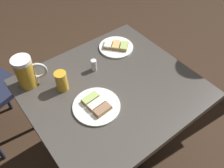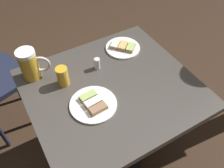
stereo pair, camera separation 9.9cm
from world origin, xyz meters
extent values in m
plane|color=#382619|center=(0.00, 0.00, 0.00)|extent=(6.00, 6.00, 0.00)
cylinder|color=black|center=(0.00, 0.00, 0.01)|extent=(0.44, 0.44, 0.01)
cylinder|color=black|center=(0.00, 0.00, 0.39)|extent=(0.09, 0.09, 0.74)
cube|color=#423D38|center=(0.00, 0.00, 0.76)|extent=(0.73, 0.80, 0.04)
cylinder|color=white|center=(0.22, -0.20, 0.78)|extent=(0.19, 0.19, 0.01)
cube|color=#9E7547|center=(0.19, -0.23, 0.79)|extent=(0.08, 0.08, 0.01)
cube|color=#ADC66B|center=(0.19, -0.23, 0.80)|extent=(0.08, 0.08, 0.01)
cube|color=#9E7547|center=(0.22, -0.20, 0.79)|extent=(0.08, 0.08, 0.01)
cube|color=#E5B266|center=(0.22, -0.20, 0.80)|extent=(0.08, 0.08, 0.01)
cube|color=#9E7547|center=(0.25, -0.17, 0.79)|extent=(0.08, 0.08, 0.01)
cube|color=white|center=(0.25, -0.17, 0.80)|extent=(0.08, 0.08, 0.01)
cylinder|color=white|center=(-0.05, 0.13, 0.78)|extent=(0.22, 0.22, 0.01)
cube|color=#9E7547|center=(-0.01, 0.13, 0.79)|extent=(0.04, 0.09, 0.01)
cube|color=#ADC66B|center=(-0.01, 0.13, 0.80)|extent=(0.04, 0.08, 0.01)
cube|color=#9E7547|center=(-0.05, 0.13, 0.79)|extent=(0.04, 0.09, 0.01)
cube|color=white|center=(-0.05, 0.13, 0.80)|extent=(0.04, 0.08, 0.01)
cube|color=#9E7547|center=(-0.10, 0.13, 0.79)|extent=(0.04, 0.09, 0.01)
cube|color=#997051|center=(-0.10, 0.13, 0.80)|extent=(0.04, 0.08, 0.01)
cylinder|color=gold|center=(0.26, 0.31, 0.84)|extent=(0.09, 0.09, 0.14)
cylinder|color=white|center=(0.26, 0.31, 0.92)|extent=(0.09, 0.09, 0.02)
torus|color=silver|center=(0.24, 0.26, 0.85)|extent=(0.05, 0.09, 0.09)
cylinder|color=gold|center=(0.14, 0.19, 0.82)|extent=(0.06, 0.06, 0.10)
cylinder|color=silver|center=(0.15, 0.00, 0.80)|extent=(0.03, 0.03, 0.06)
cylinder|color=#1E2338|center=(0.57, 0.31, 0.23)|extent=(0.03, 0.03, 0.47)
cylinder|color=#1E2338|center=(0.88, 0.41, 0.23)|extent=(0.03, 0.03, 0.47)
camera|label=1|loc=(-0.61, 0.47, 1.64)|focal=38.18mm
camera|label=2|loc=(-0.66, 0.39, 1.64)|focal=38.18mm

